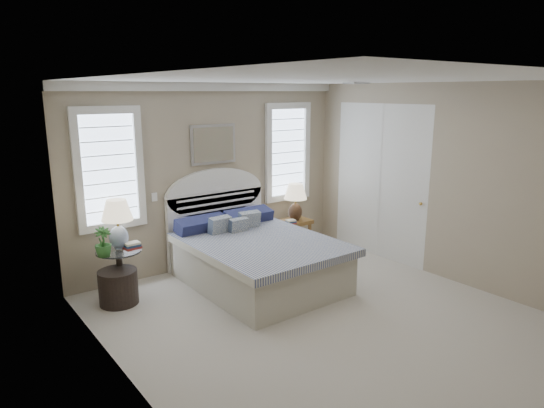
{
  "coord_description": "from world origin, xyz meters",
  "views": [
    {
      "loc": [
        -3.59,
        -3.73,
        2.58
      ],
      "look_at": [
        -0.03,
        1.0,
        1.2
      ],
      "focal_mm": 32.0,
      "sensor_mm": 36.0,
      "label": 1
    }
  ],
  "objects": [
    {
      "name": "wall_left",
      "position": [
        -2.25,
        0.0,
        1.35
      ],
      "size": [
        0.02,
        5.0,
        2.7
      ],
      "primitive_type": "cube",
      "color": "tan",
      "rests_on": "floor"
    },
    {
      "name": "lamp_right",
      "position": [
        1.31,
        2.15,
        0.9
      ],
      "size": [
        0.43,
        0.43,
        0.61
      ],
      "rotation": [
        0.0,
        0.0,
        0.18
      ],
      "color": "black",
      "rests_on": "nightstand_right"
    },
    {
      "name": "crown_molding",
      "position": [
        0.0,
        2.46,
        2.64
      ],
      "size": [
        4.5,
        0.08,
        0.12
      ],
      "primitive_type": "cube",
      "color": "white",
      "rests_on": "wall_back"
    },
    {
      "name": "closet_door",
      "position": [
        2.23,
        1.2,
        1.2
      ],
      "size": [
        0.02,
        1.8,
        2.4
      ],
      "primitive_type": "cube",
      "color": "silver",
      "rests_on": "floor"
    },
    {
      "name": "wall_right",
      "position": [
        2.25,
        0.0,
        1.35
      ],
      "size": [
        0.02,
        5.0,
        2.7
      ],
      "primitive_type": "cube",
      "color": "tan",
      "rests_on": "floor"
    },
    {
      "name": "lamp_left",
      "position": [
        -1.61,
        2.13,
        1.02
      ],
      "size": [
        0.41,
        0.41,
        0.64
      ],
      "rotation": [
        0.0,
        0.0,
        0.04
      ],
      "color": "silver",
      "rests_on": "side_table_left"
    },
    {
      "name": "wall_back",
      "position": [
        0.0,
        2.5,
        1.35
      ],
      "size": [
        4.5,
        0.02,
        2.7
      ],
      "primitive_type": "cube",
      "color": "tan",
      "rests_on": "floor"
    },
    {
      "name": "side_table_left",
      "position": [
        -1.65,
        2.05,
        0.39
      ],
      "size": [
        0.56,
        0.56,
        0.63
      ],
      "color": "black",
      "rests_on": "floor"
    },
    {
      "name": "floor",
      "position": [
        0.0,
        0.0,
        0.0
      ],
      "size": [
        4.5,
        5.0,
        0.01
      ],
      "primitive_type": "cube",
      "color": "#B7AC9C",
      "rests_on": "ground"
    },
    {
      "name": "potted_plant",
      "position": [
        -1.87,
        1.93,
        0.81
      ],
      "size": [
        0.22,
        0.22,
        0.36
      ],
      "primitive_type": "imported",
      "rotation": [
        0.0,
        0.0,
        0.08
      ],
      "color": "#3D742E",
      "rests_on": "side_table_left"
    },
    {
      "name": "window_left",
      "position": [
        -1.55,
        2.48,
        1.6
      ],
      "size": [
        0.9,
        0.06,
        1.6
      ],
      "primitive_type": "cube",
      "color": "silver",
      "rests_on": "wall_back"
    },
    {
      "name": "nightstand_right",
      "position": [
        1.3,
        2.15,
        0.39
      ],
      "size": [
        0.5,
        0.4,
        0.53
      ],
      "color": "olive",
      "rests_on": "floor"
    },
    {
      "name": "floor_pot",
      "position": [
        -1.74,
        1.89,
        0.22
      ],
      "size": [
        0.57,
        0.57,
        0.43
      ],
      "primitive_type": "cylinder",
      "rotation": [
        0.0,
        0.0,
        0.22
      ],
      "color": "black",
      "rests_on": "floor"
    },
    {
      "name": "painting",
      "position": [
        0.0,
        2.46,
        1.82
      ],
      "size": [
        0.74,
        0.04,
        0.58
      ],
      "primitive_type": "cube",
      "color": "silver",
      "rests_on": "wall_back"
    },
    {
      "name": "books_right",
      "position": [
        1.1,
        2.0,
        0.56
      ],
      "size": [
        0.17,
        0.13,
        0.07
      ],
      "rotation": [
        0.0,
        0.0,
        -0.07
      ],
      "color": "#A22F28",
      "rests_on": "nightstand_right"
    },
    {
      "name": "switch_plate",
      "position": [
        -0.95,
        2.48,
        1.15
      ],
      "size": [
        0.08,
        0.01,
        0.12
      ],
      "primitive_type": "cube",
      "color": "white",
      "rests_on": "wall_back"
    },
    {
      "name": "books_left",
      "position": [
        -1.48,
        2.01,
        0.67
      ],
      "size": [
        0.22,
        0.17,
        0.08
      ],
      "rotation": [
        0.0,
        0.0,
        0.14
      ],
      "color": "#A22F28",
      "rests_on": "side_table_left"
    },
    {
      "name": "hvac_vent",
      "position": [
        1.2,
        0.8,
        2.68
      ],
      "size": [
        0.3,
        0.2,
        0.02
      ],
      "primitive_type": "cube",
      "color": "#B2B2B2",
      "rests_on": "ceiling"
    },
    {
      "name": "bed",
      "position": [
        0.0,
        1.46,
        0.39
      ],
      "size": [
        1.72,
        2.28,
        1.47
      ],
      "color": "beige",
      "rests_on": "floor"
    },
    {
      "name": "ceiling",
      "position": [
        0.0,
        0.0,
        2.7
      ],
      "size": [
        4.5,
        5.0,
        0.01
      ],
      "primitive_type": "cube",
      "color": "white",
      "rests_on": "wall_back"
    },
    {
      "name": "window_right",
      "position": [
        1.4,
        2.48,
        1.6
      ],
      "size": [
        0.9,
        0.06,
        1.6
      ],
      "primitive_type": "cube",
      "color": "silver",
      "rests_on": "wall_back"
    }
  ]
}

